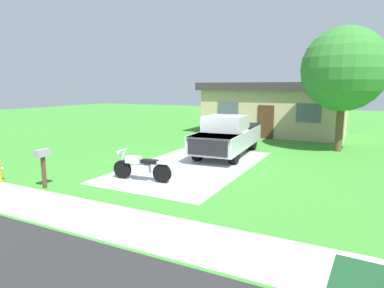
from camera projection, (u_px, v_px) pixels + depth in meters
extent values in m
plane|color=#3B8A2E|center=(193.00, 166.00, 13.59)|extent=(80.00, 80.00, 0.00)
cube|color=#A9A9A9|center=(193.00, 165.00, 13.59)|extent=(4.48, 8.14, 0.01)
cube|color=#B2B2AC|center=(87.00, 215.00, 8.32)|extent=(36.00, 1.80, 0.01)
cylinder|color=black|center=(123.00, 169.00, 11.63)|extent=(0.67, 0.19, 0.66)
cylinder|color=black|center=(162.00, 173.00, 11.09)|extent=(0.67, 0.19, 0.66)
cube|color=silver|center=(142.00, 169.00, 11.34)|extent=(0.58, 0.32, 0.32)
cube|color=silver|center=(133.00, 159.00, 11.41)|extent=(0.54, 0.31, 0.24)
cube|color=black|center=(150.00, 162.00, 11.19)|extent=(0.63, 0.34, 0.12)
cube|color=silver|center=(162.00, 163.00, 11.03)|extent=(0.50, 0.25, 0.08)
cylinder|color=silver|center=(122.00, 159.00, 11.57)|extent=(0.34, 0.09, 0.77)
cylinder|color=silver|center=(122.00, 150.00, 11.52)|extent=(0.11, 0.70, 0.04)
sphere|color=silver|center=(119.00, 154.00, 11.58)|extent=(0.16, 0.16, 0.16)
cylinder|color=black|center=(234.00, 154.00, 13.81)|extent=(0.35, 0.86, 0.84)
cylinder|color=black|center=(198.00, 151.00, 14.44)|extent=(0.35, 0.86, 0.84)
cylinder|color=black|center=(253.00, 142.00, 16.99)|extent=(0.35, 0.86, 0.84)
cylinder|color=black|center=(222.00, 140.00, 17.62)|extent=(0.35, 0.86, 0.84)
cube|color=#B7BABF|center=(228.00, 138.00, 15.69)|extent=(2.36, 5.72, 0.80)
cube|color=#B7BABF|center=(215.00, 137.00, 13.97)|extent=(2.02, 2.02, 0.20)
cube|color=#B7BABF|center=(226.00, 123.00, 15.20)|extent=(1.92, 2.01, 0.70)
cube|color=#3F4C56|center=(220.00, 127.00, 14.50)|extent=(1.71, 0.27, 0.60)
cube|color=black|center=(237.00, 129.00, 17.06)|extent=(2.05, 2.52, 0.50)
cube|color=black|center=(208.00, 148.00, 13.17)|extent=(1.70, 0.21, 0.64)
cylinder|color=silver|center=(1.00, 169.00, 11.25)|extent=(0.10, 0.12, 0.10)
cube|color=#4C3823|center=(44.00, 171.00, 10.47)|extent=(0.10, 0.10, 1.10)
cube|color=gray|center=(42.00, 153.00, 10.37)|extent=(0.26, 0.48, 0.22)
cylinder|color=brown|center=(340.00, 125.00, 16.46)|extent=(0.36, 0.36, 2.63)
sphere|color=#31782D|center=(344.00, 69.00, 15.99)|extent=(4.08, 4.08, 4.08)
cube|color=tan|center=(275.00, 112.00, 22.74)|extent=(9.00, 5.00, 3.00)
cube|color=#383333|center=(276.00, 86.00, 22.44)|extent=(9.60, 5.60, 0.50)
cube|color=#4C2D19|center=(266.00, 122.00, 20.59)|extent=(1.00, 0.08, 2.10)
cube|color=#4C5966|center=(228.00, 110.00, 21.60)|extent=(1.40, 0.06, 1.10)
cube|color=#4C5966|center=(308.00, 113.00, 19.36)|extent=(1.40, 0.06, 1.10)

